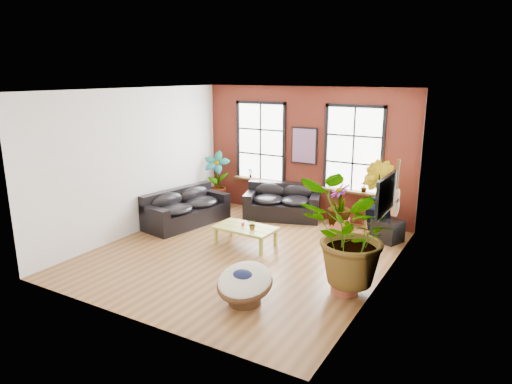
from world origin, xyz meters
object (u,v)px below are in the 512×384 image
coffee_table (245,229)px  papasan_chair (245,283)px  sofa_back (283,203)px  sofa_left (185,209)px

coffee_table → papasan_chair: size_ratio=1.39×
coffee_table → sofa_back: bearing=97.4°
sofa_back → papasan_chair: bearing=-89.2°
coffee_table → sofa_left: bearing=168.0°
sofa_back → sofa_left: 2.63m
sofa_back → papasan_chair: 4.91m
sofa_left → papasan_chair: (3.58, -2.89, -0.04)m
sofa_back → papasan_chair: size_ratio=2.18×
sofa_left → sofa_back: bearing=-37.7°
sofa_back → coffee_table: size_ratio=1.56×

